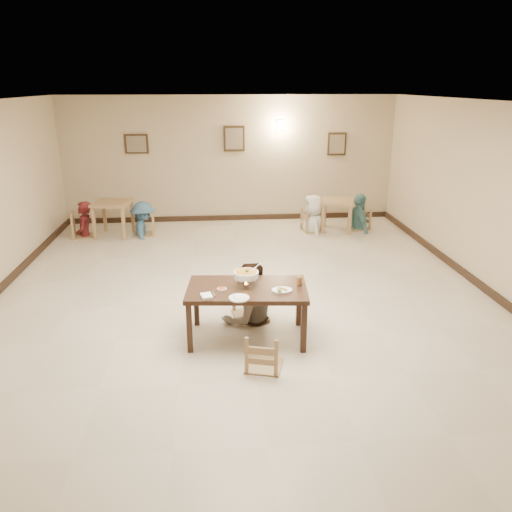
{
  "coord_description": "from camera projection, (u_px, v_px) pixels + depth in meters",
  "views": [
    {
      "loc": [
        -0.45,
        -7.16,
        3.25
      ],
      "look_at": [
        0.15,
        -0.42,
        0.9
      ],
      "focal_mm": 35.0,
      "sensor_mm": 36.0,
      "label": 1
    }
  ],
  "objects": [
    {
      "name": "napkin_cutlery",
      "position": [
        207.0,
        296.0,
        6.2
      ],
      "size": [
        0.19,
        0.28,
        0.03
      ],
      "color": "white",
      "rests_on": "main_table"
    },
    {
      "name": "rice_plate_far",
      "position": [
        246.0,
        278.0,
        6.76
      ],
      "size": [
        0.3,
        0.3,
        0.07
      ],
      "color": "white",
      "rests_on": "main_table"
    },
    {
      "name": "fried_plate",
      "position": [
        282.0,
        290.0,
        6.38
      ],
      "size": [
        0.27,
        0.27,
        0.06
      ],
      "color": "white",
      "rests_on": "main_table"
    },
    {
      "name": "wall_front",
      "position": [
        304.0,
        432.0,
        2.65
      ],
      "size": [
        10.0,
        0.0,
        10.0
      ],
      "primitive_type": "plane",
      "rotation": [
        -1.57,
        0.0,
        0.0
      ],
      "color": "#C2AD8C",
      "rests_on": "floor"
    },
    {
      "name": "bg_diner_a",
      "position": [
        81.0,
        202.0,
        10.91
      ],
      "size": [
        0.4,
        0.59,
        1.59
      ],
      "primitive_type": "imported",
      "rotation": [
        0.0,
        0.0,
        4.75
      ],
      "color": "#501518",
      "rests_on": "floor"
    },
    {
      "name": "bg_diner_d",
      "position": [
        361.0,
        194.0,
        11.49
      ],
      "size": [
        0.51,
        1.02,
        1.68
      ],
      "primitive_type": "imported",
      "rotation": [
        0.0,
        0.0,
        1.68
      ],
      "color": "teal",
      "rests_on": "floor"
    },
    {
      "name": "picture_b",
      "position": [
        234.0,
        139.0,
        11.86
      ],
      "size": [
        0.5,
        0.04,
        0.6
      ],
      "color": "#312112",
      "rests_on": "wall_back"
    },
    {
      "name": "bg_chair_rr",
      "position": [
        360.0,
        210.0,
        11.62
      ],
      "size": [
        0.43,
        0.43,
        0.91
      ],
      "rotation": [
        0.0,
        0.0,
        -1.35
      ],
      "color": "tan",
      "rests_on": "floor"
    },
    {
      "name": "wall_back",
      "position": [
        230.0,
        160.0,
        12.06
      ],
      "size": [
        10.0,
        0.0,
        10.0
      ],
      "primitive_type": "plane",
      "rotation": [
        1.57,
        0.0,
        0.0
      ],
      "color": "#C2AD8C",
      "rests_on": "floor"
    },
    {
      "name": "main_diner",
      "position": [
        249.0,
        263.0,
        6.99
      ],
      "size": [
        1.02,
        0.92,
        1.73
      ],
      "primitive_type": "imported",
      "rotation": [
        0.0,
        0.0,
        3.52
      ],
      "color": "gray",
      "rests_on": "floor"
    },
    {
      "name": "baseboard_back",
      "position": [
        231.0,
        218.0,
        12.5
      ],
      "size": [
        8.0,
        0.06,
        0.12
      ],
      "primitive_type": "cube",
      "color": "black",
      "rests_on": "floor"
    },
    {
      "name": "chair_near",
      "position": [
        264.0,
        334.0,
        5.9
      ],
      "size": [
        0.42,
        0.42,
        0.9
      ],
      "rotation": [
        0.0,
        0.0,
        2.87
      ],
      "color": "tan",
      "rests_on": "floor"
    },
    {
      "name": "bg_chair_rl",
      "position": [
        313.0,
        210.0,
        11.43
      ],
      "size": [
        0.47,
        0.47,
        0.99
      ],
      "rotation": [
        0.0,
        0.0,
        1.72
      ],
      "color": "tan",
      "rests_on": "floor"
    },
    {
      "name": "ceiling",
      "position": [
        243.0,
        102.0,
        6.86
      ],
      "size": [
        10.0,
        10.0,
        0.0
      ],
      "primitive_type": "plane",
      "color": "silver",
      "rests_on": "wall_back"
    },
    {
      "name": "wall_sconce",
      "position": [
        280.0,
        125.0,
        11.86
      ],
      "size": [
        0.16,
        0.05,
        0.22
      ],
      "primitive_type": "cube",
      "color": "#FFD88C",
      "rests_on": "wall_back"
    },
    {
      "name": "bg_table_right",
      "position": [
        337.0,
        206.0,
        11.46
      ],
      "size": [
        0.88,
        0.88,
        0.72
      ],
      "rotation": [
        0.0,
        0.0,
        -0.28
      ],
      "color": "#9E784F",
      "rests_on": "floor"
    },
    {
      "name": "bg_diner_b",
      "position": [
        142.0,
        202.0,
        11.03
      ],
      "size": [
        0.73,
        1.07,
        1.53
      ],
      "primitive_type": "imported",
      "rotation": [
        0.0,
        0.0,
        1.75
      ],
      "color": "#3F6787",
      "rests_on": "floor"
    },
    {
      "name": "bg_diner_c",
      "position": [
        314.0,
        195.0,
        11.31
      ],
      "size": [
        0.62,
        0.88,
        1.71
      ],
      "primitive_type": "imported",
      "rotation": [
        0.0,
        0.0,
        4.81
      ],
      "color": "silver",
      "rests_on": "floor"
    },
    {
      "name": "chair_far",
      "position": [
        250.0,
        285.0,
        7.19
      ],
      "size": [
        0.47,
        0.47,
        1.0
      ],
      "rotation": [
        0.0,
        0.0,
        0.2
      ],
      "color": "tan",
      "rests_on": "floor"
    },
    {
      "name": "bg_table_left",
      "position": [
        113.0,
        208.0,
        11.04
      ],
      "size": [
        0.88,
        0.88,
        0.78
      ],
      "rotation": [
        0.0,
        0.0,
        -0.15
      ],
      "color": "#9E784F",
      "rests_on": "floor"
    },
    {
      "name": "wall_right",
      "position": [
        502.0,
        203.0,
        7.68
      ],
      "size": [
        0.0,
        10.0,
        10.0
      ],
      "primitive_type": "plane",
      "rotation": [
        1.57,
        0.0,
        -1.57
      ],
      "color": "#C2AD8C",
      "rests_on": "floor"
    },
    {
      "name": "drink_glass",
      "position": [
        299.0,
        281.0,
        6.54
      ],
      "size": [
        0.07,
        0.07,
        0.15
      ],
      "color": "white",
      "rests_on": "main_table"
    },
    {
      "name": "baseboard_right",
      "position": [
        486.0,
        289.0,
        8.15
      ],
      "size": [
        0.06,
        10.0,
        0.12
      ],
      "primitive_type": "cube",
      "color": "black",
      "rests_on": "floor"
    },
    {
      "name": "main_table",
      "position": [
        247.0,
        293.0,
        6.53
      ],
      "size": [
        1.63,
        1.01,
        0.73
      ],
      "rotation": [
        0.0,
        0.0,
        -0.09
      ],
      "color": "#311D12",
      "rests_on": "floor"
    },
    {
      "name": "picture_c",
      "position": [
        337.0,
        144.0,
        12.12
      ],
      "size": [
        0.45,
        0.04,
        0.55
      ],
      "color": "#312112",
      "rests_on": "wall_back"
    },
    {
      "name": "bg_chair_lr",
      "position": [
        143.0,
        214.0,
        11.12
      ],
      "size": [
        0.47,
        0.47,
        1.0
      ],
      "rotation": [
        0.0,
        0.0,
        -1.48
      ],
      "color": "tan",
      "rests_on": "floor"
    },
    {
      "name": "floor",
      "position": [
        244.0,
        301.0,
        7.84
      ],
      "size": [
        10.0,
        10.0,
        0.0
      ],
      "primitive_type": "plane",
      "color": "beige",
      "rests_on": "ground"
    },
    {
      "name": "curry_warmer",
      "position": [
        246.0,
        274.0,
        6.47
      ],
      "size": [
        0.36,
        0.32,
        0.29
      ],
      "color": "silver",
      "rests_on": "main_table"
    },
    {
      "name": "bg_chair_ll",
      "position": [
        83.0,
        213.0,
        11.0
      ],
      "size": [
        0.51,
        0.51,
        1.08
      ],
      "rotation": [
        0.0,
        0.0,
        1.75
      ],
      "color": "tan",
      "rests_on": "floor"
    },
    {
      "name": "picture_a",
      "position": [
        136.0,
        144.0,
        11.7
      ],
      "size": [
        0.55,
        0.04,
        0.45
      ],
      "color": "#312112",
      "rests_on": "wall_back"
    },
    {
      "name": "chili_dish",
      "position": [
        222.0,
        289.0,
        6.42
      ],
      "size": [
        0.12,
        0.12,
        0.03
      ],
      "color": "white",
      "rests_on": "main_table"
    },
    {
      "name": "rice_plate_near",
      "position": [
        239.0,
        298.0,
        6.15
      ],
      "size": [
        0.26,
        0.26,
        0.06
      ],
      "color": "white",
      "rests_on": "main_table"
    }
  ]
}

